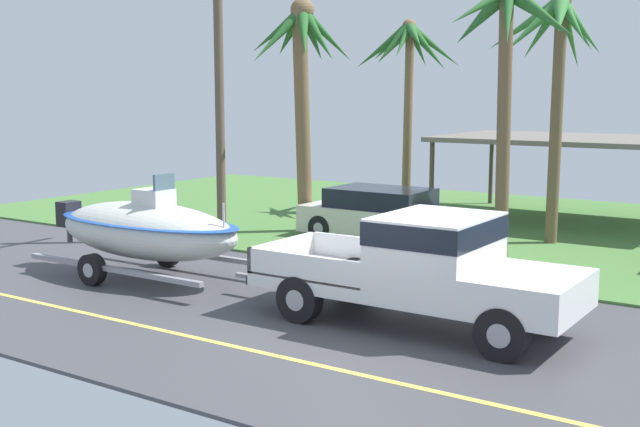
% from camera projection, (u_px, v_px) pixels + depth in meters
% --- Properties ---
extents(ground, '(36.00, 22.00, 0.11)m').
position_uv_depth(ground, '(541.00, 250.00, 20.08)').
color(ground, '#424247').
extents(pickup_truck_towing, '(5.72, 2.10, 1.90)m').
position_uv_depth(pickup_truck_towing, '(434.00, 266.00, 13.28)').
color(pickup_truck_towing, silver).
rests_on(pickup_truck_towing, ground).
extents(boat_on_trailer, '(5.95, 2.38, 2.23)m').
position_uv_depth(boat_on_trailer, '(146.00, 230.00, 16.91)').
color(boat_on_trailer, gray).
rests_on(boat_on_trailer, ground).
extents(parked_sedan_near, '(4.57, 1.94, 1.38)m').
position_uv_depth(parked_sedan_near, '(386.00, 215.00, 21.19)').
color(parked_sedan_near, beige).
rests_on(parked_sedan_near, ground).
extents(carport_awning, '(7.66, 5.13, 2.56)m').
position_uv_depth(carport_awning, '(578.00, 141.00, 23.82)').
color(carport_awning, '#4C4238').
rests_on(carport_awning, ground).
extents(palm_tree_near_left, '(2.77, 2.92, 6.35)m').
position_uv_depth(palm_tree_near_left, '(302.00, 63.00, 21.72)').
color(palm_tree_near_left, brown).
rests_on(palm_tree_near_left, ground).
extents(palm_tree_mid, '(2.99, 3.02, 6.31)m').
position_uv_depth(palm_tree_mid, '(509.00, 46.00, 17.62)').
color(palm_tree_mid, brown).
rests_on(palm_tree_mid, ground).
extents(palm_tree_far_left, '(3.04, 3.15, 6.13)m').
position_uv_depth(palm_tree_far_left, '(407.00, 58.00, 25.53)').
color(palm_tree_far_left, brown).
rests_on(palm_tree_far_left, ground).
extents(palm_tree_far_right, '(2.97, 3.17, 6.34)m').
position_uv_depth(palm_tree_far_right, '(556.00, 48.00, 20.05)').
color(palm_tree_far_right, brown).
rests_on(palm_tree_far_right, ground).
extents(utility_pole, '(0.24, 1.80, 7.80)m').
position_uv_depth(utility_pole, '(219.00, 85.00, 20.80)').
color(utility_pole, brown).
rests_on(utility_pole, ground).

